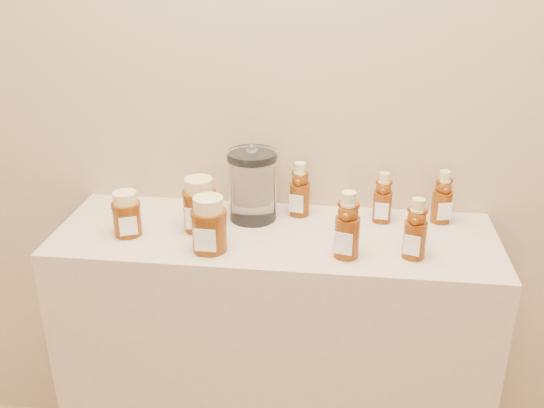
% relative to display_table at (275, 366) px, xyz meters
% --- Properties ---
extents(wall_back, '(3.50, 0.02, 2.70)m').
position_rel_display_table_xyz_m(wall_back, '(0.00, 0.20, 0.90)').
color(wall_back, tan).
rests_on(wall_back, ground).
extents(display_table, '(1.20, 0.40, 0.90)m').
position_rel_display_table_xyz_m(display_table, '(0.00, 0.00, 0.00)').
color(display_table, tan).
rests_on(display_table, ground).
extents(bear_bottle_back_left, '(0.07, 0.07, 0.18)m').
position_rel_display_table_xyz_m(bear_bottle_back_left, '(0.06, 0.13, 0.54)').
color(bear_bottle_back_left, '#582406').
rests_on(bear_bottle_back_left, display_table).
extents(bear_bottle_back_mid, '(0.06, 0.06, 0.16)m').
position_rel_display_table_xyz_m(bear_bottle_back_mid, '(0.29, 0.11, 0.53)').
color(bear_bottle_back_mid, '#582406').
rests_on(bear_bottle_back_mid, display_table).
extents(bear_bottle_back_right, '(0.07, 0.07, 0.17)m').
position_rel_display_table_xyz_m(bear_bottle_back_right, '(0.45, 0.13, 0.54)').
color(bear_bottle_back_right, '#582406').
rests_on(bear_bottle_back_right, display_table).
extents(bear_bottle_front_left, '(0.08, 0.08, 0.20)m').
position_rel_display_table_xyz_m(bear_bottle_front_left, '(0.19, -0.10, 0.55)').
color(bear_bottle_front_left, '#582406').
rests_on(bear_bottle_front_left, display_table).
extents(bear_bottle_front_right, '(0.08, 0.08, 0.18)m').
position_rel_display_table_xyz_m(bear_bottle_front_right, '(0.36, -0.09, 0.54)').
color(bear_bottle_front_right, '#582406').
rests_on(bear_bottle_front_right, display_table).
extents(honey_jar_left, '(0.10, 0.10, 0.12)m').
position_rel_display_table_xyz_m(honey_jar_left, '(-0.39, -0.05, 0.51)').
color(honey_jar_left, '#582406').
rests_on(honey_jar_left, display_table).
extents(honey_jar_back, '(0.10, 0.10, 0.15)m').
position_rel_display_table_xyz_m(honey_jar_back, '(-0.21, 0.00, 0.52)').
color(honey_jar_back, '#582406').
rests_on(honey_jar_back, display_table).
extents(honey_jar_front, '(0.10, 0.10, 0.15)m').
position_rel_display_table_xyz_m(honey_jar_front, '(-0.15, -0.11, 0.52)').
color(honey_jar_front, '#582406').
rests_on(honey_jar_front, display_table).
extents(glass_canister, '(0.19, 0.19, 0.22)m').
position_rel_display_table_xyz_m(glass_canister, '(-0.07, 0.09, 0.56)').
color(glass_canister, white).
rests_on(glass_canister, display_table).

